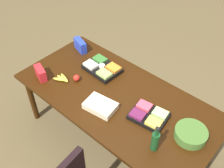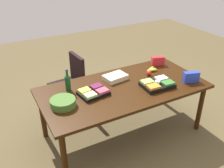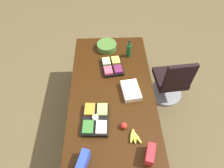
{
  "view_description": "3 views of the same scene",
  "coord_description": "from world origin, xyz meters",
  "px_view_note": "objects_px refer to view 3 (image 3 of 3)",
  "views": [
    {
      "loc": [
        -1.31,
        1.54,
        2.87
      ],
      "look_at": [
        0.13,
        -0.08,
        0.82
      ],
      "focal_mm": 42.73,
      "sensor_mm": 36.0,
      "label": 1
    },
    {
      "loc": [
        -1.54,
        -2.52,
        2.45
      ],
      "look_at": [
        -0.14,
        0.07,
        0.83
      ],
      "focal_mm": 40.06,
      "sensor_mm": 36.0,
      "label": 2
    },
    {
      "loc": [
        1.52,
        -0.05,
        2.86
      ],
      "look_at": [
        -0.11,
        0.0,
        0.81
      ],
      "focal_mm": 31.34,
      "sensor_mm": 36.0,
      "label": 3
    }
  ],
  "objects_px": {
    "fruit_platter": "(112,66)",
    "banana_bunch": "(134,136)",
    "sheet_cake": "(131,90)",
    "apple_red": "(124,126)",
    "chip_bag_blue": "(83,162)",
    "veggie_tray": "(96,119)",
    "salad_bowl": "(107,46)",
    "wine_bottle": "(129,50)",
    "chip_bag_red": "(150,154)",
    "conference_table": "(112,95)",
    "office_chair": "(170,83)"
  },
  "relations": [
    {
      "from": "office_chair",
      "to": "apple_red",
      "type": "xyz_separation_m",
      "value": [
        0.96,
        -0.85,
        0.46
      ]
    },
    {
      "from": "salad_bowl",
      "to": "apple_red",
      "type": "distance_m",
      "value": 1.39
    },
    {
      "from": "salad_bowl",
      "to": "office_chair",
      "type": "bearing_deg",
      "value": 68.04
    },
    {
      "from": "salad_bowl",
      "to": "sheet_cake",
      "type": "bearing_deg",
      "value": 18.83
    },
    {
      "from": "fruit_platter",
      "to": "chip_bag_red",
      "type": "distance_m",
      "value": 1.34
    },
    {
      "from": "banana_bunch",
      "to": "wine_bottle",
      "type": "height_order",
      "value": "wine_bottle"
    },
    {
      "from": "sheet_cake",
      "to": "chip_bag_red",
      "type": "height_order",
      "value": "chip_bag_red"
    },
    {
      "from": "banana_bunch",
      "to": "wine_bottle",
      "type": "relative_size",
      "value": 0.62
    },
    {
      "from": "banana_bunch",
      "to": "wine_bottle",
      "type": "distance_m",
      "value": 1.32
    },
    {
      "from": "fruit_platter",
      "to": "apple_red",
      "type": "height_order",
      "value": "apple_red"
    },
    {
      "from": "sheet_cake",
      "to": "banana_bunch",
      "type": "bearing_deg",
      "value": -1.69
    },
    {
      "from": "apple_red",
      "to": "banana_bunch",
      "type": "bearing_deg",
      "value": 40.36
    },
    {
      "from": "office_chair",
      "to": "sheet_cake",
      "type": "xyz_separation_m",
      "value": [
        0.46,
        -0.73,
        0.45
      ]
    },
    {
      "from": "apple_red",
      "to": "sheet_cake",
      "type": "bearing_deg",
      "value": 165.83
    },
    {
      "from": "salad_bowl",
      "to": "chip_bag_red",
      "type": "relative_size",
      "value": 1.52
    },
    {
      "from": "sheet_cake",
      "to": "apple_red",
      "type": "relative_size",
      "value": 4.21
    },
    {
      "from": "sheet_cake",
      "to": "veggie_tray",
      "type": "xyz_separation_m",
      "value": [
        0.4,
        -0.45,
        0.0
      ]
    },
    {
      "from": "chip_bag_blue",
      "to": "chip_bag_red",
      "type": "relative_size",
      "value": 1.1
    },
    {
      "from": "conference_table",
      "to": "veggie_tray",
      "type": "distance_m",
      "value": 0.47
    },
    {
      "from": "salad_bowl",
      "to": "veggie_tray",
      "type": "relative_size",
      "value": 0.7
    },
    {
      "from": "office_chair",
      "to": "chip_bag_red",
      "type": "relative_size",
      "value": 4.72
    },
    {
      "from": "sheet_cake",
      "to": "wine_bottle",
      "type": "height_order",
      "value": "wine_bottle"
    },
    {
      "from": "conference_table",
      "to": "veggie_tray",
      "type": "bearing_deg",
      "value": -26.77
    },
    {
      "from": "sheet_cake",
      "to": "apple_red",
      "type": "bearing_deg",
      "value": -14.17
    },
    {
      "from": "fruit_platter",
      "to": "sheet_cake",
      "type": "xyz_separation_m",
      "value": [
        0.45,
        0.23,
        0.0
      ]
    },
    {
      "from": "apple_red",
      "to": "chip_bag_red",
      "type": "bearing_deg",
      "value": 35.03
    },
    {
      "from": "office_chair",
      "to": "veggie_tray",
      "type": "bearing_deg",
      "value": -53.79
    },
    {
      "from": "conference_table",
      "to": "chip_bag_red",
      "type": "xyz_separation_m",
      "value": [
        0.85,
        0.36,
        0.14
      ]
    },
    {
      "from": "sheet_cake",
      "to": "salad_bowl",
      "type": "bearing_deg",
      "value": -161.17
    },
    {
      "from": "conference_table",
      "to": "chip_bag_blue",
      "type": "bearing_deg",
      "value": -19.43
    },
    {
      "from": "chip_bag_blue",
      "to": "apple_red",
      "type": "relative_size",
      "value": 2.89
    },
    {
      "from": "wine_bottle",
      "to": "apple_red",
      "type": "xyz_separation_m",
      "value": [
        1.19,
        -0.15,
        -0.08
      ]
    },
    {
      "from": "chip_bag_blue",
      "to": "wine_bottle",
      "type": "distance_m",
      "value": 1.7
    },
    {
      "from": "office_chair",
      "to": "chip_bag_blue",
      "type": "distance_m",
      "value": 1.94
    },
    {
      "from": "banana_bunch",
      "to": "chip_bag_blue",
      "type": "bearing_deg",
      "value": -63.55
    },
    {
      "from": "sheet_cake",
      "to": "banana_bunch",
      "type": "height_order",
      "value": "sheet_cake"
    },
    {
      "from": "conference_table",
      "to": "apple_red",
      "type": "relative_size",
      "value": 29.73
    },
    {
      "from": "veggie_tray",
      "to": "wine_bottle",
      "type": "xyz_separation_m",
      "value": [
        -1.1,
        0.48,
        0.08
      ]
    },
    {
      "from": "conference_table",
      "to": "wine_bottle",
      "type": "xyz_separation_m",
      "value": [
        -0.69,
        0.27,
        0.18
      ]
    },
    {
      "from": "fruit_platter",
      "to": "chip_bag_red",
      "type": "height_order",
      "value": "chip_bag_red"
    },
    {
      "from": "fruit_platter",
      "to": "apple_red",
      "type": "bearing_deg",
      "value": 6.21
    },
    {
      "from": "sheet_cake",
      "to": "chip_bag_blue",
      "type": "xyz_separation_m",
      "value": [
        0.9,
        -0.56,
        0.04
      ]
    },
    {
      "from": "salad_bowl",
      "to": "wine_bottle",
      "type": "relative_size",
      "value": 1.02
    },
    {
      "from": "conference_table",
      "to": "chip_bag_blue",
      "type": "distance_m",
      "value": 0.97
    },
    {
      "from": "salad_bowl",
      "to": "apple_red",
      "type": "xyz_separation_m",
      "value": [
        1.38,
        0.17,
        -0.01
      ]
    },
    {
      "from": "fruit_platter",
      "to": "banana_bunch",
      "type": "xyz_separation_m",
      "value": [
        1.07,
        0.21,
        -0.01
      ]
    },
    {
      "from": "veggie_tray",
      "to": "salad_bowl",
      "type": "bearing_deg",
      "value": 173.15
    },
    {
      "from": "veggie_tray",
      "to": "apple_red",
      "type": "bearing_deg",
      "value": 73.49
    },
    {
      "from": "conference_table",
      "to": "chip_bag_red",
      "type": "distance_m",
      "value": 0.93
    },
    {
      "from": "banana_bunch",
      "to": "chip_bag_red",
      "type": "xyz_separation_m",
      "value": [
        0.22,
        0.13,
        0.05
      ]
    }
  ]
}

